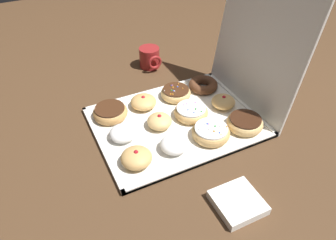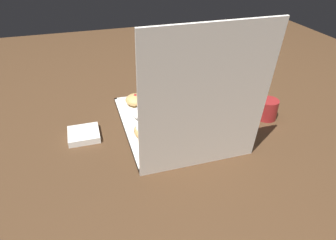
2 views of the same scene
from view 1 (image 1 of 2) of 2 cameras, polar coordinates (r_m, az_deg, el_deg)
ground_plane at (r=1.09m, az=1.39°, el=-0.62°), size 3.00×3.00×0.00m
donut_box at (r=1.08m, az=1.40°, el=-0.41°), size 0.41×0.54×0.01m
box_lid_open at (r=1.10m, az=16.07°, el=13.89°), size 0.41×0.07×0.50m
chocolate_frosted_donut_0 at (r=1.10m, az=-10.29°, el=1.40°), size 0.12×0.12×0.04m
powdered_filled_donut_1 at (r=1.02m, az=-8.15°, el=-2.27°), size 0.08×0.08×0.04m
jelly_filled_donut_2 at (r=0.93m, az=-5.66°, el=-6.70°), size 0.09×0.09×0.05m
jelly_filled_donut_3 at (r=1.14m, az=-4.41°, el=3.24°), size 0.09×0.09×0.05m
jelly_filled_donut_4 at (r=1.05m, az=-1.56°, el=-0.18°), size 0.08×0.08×0.05m
powdered_filled_donut_5 at (r=0.97m, az=1.07°, el=-4.38°), size 0.08×0.08×0.04m
sprinkle_donut_6 at (r=1.18m, az=1.40°, el=4.88°), size 0.11×0.11×0.04m
sprinkle_donut_7 at (r=1.09m, az=4.23°, el=1.37°), size 0.12×0.12×0.04m
sprinkle_donut_8 at (r=1.02m, az=7.67°, el=-2.18°), size 0.12×0.12×0.04m
chocolate_cake_ring_donut_9 at (r=1.24m, az=6.30°, el=6.26°), size 0.11×0.11×0.04m
jelly_filled_donut_10 at (r=1.15m, az=9.75°, el=3.36°), size 0.08×0.08×0.05m
chocolate_frosted_donut_11 at (r=1.07m, az=13.59°, el=-0.48°), size 0.12×0.12×0.04m
coffee_mug at (r=1.38m, az=-3.28°, el=11.13°), size 0.11×0.09×0.09m
napkin_stack at (r=0.87m, az=12.35°, el=-14.20°), size 0.12×0.12×0.02m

